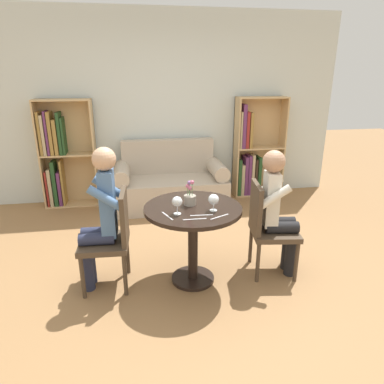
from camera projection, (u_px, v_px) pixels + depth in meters
ground_plane at (193, 279)px, 3.24m from camera, size 16.00×16.00×0.00m
back_wall at (166, 108)px, 5.03m from camera, size 5.20×0.05×2.70m
round_table at (193, 224)px, 3.05m from camera, size 0.86×0.86×0.74m
couch at (170, 184)px, 4.98m from camera, size 1.58×0.80×0.92m
bookshelf_left at (61, 155)px, 4.84m from camera, size 0.76×0.28×1.52m
bookshelf_right at (252, 154)px, 5.31m from camera, size 0.76×0.28×1.52m
chair_left at (112, 236)px, 3.01m from camera, size 0.44×0.44×0.90m
chair_right at (267, 225)px, 3.22m from camera, size 0.47×0.47×0.90m
person_left at (100, 217)px, 2.94m from camera, size 0.43×0.35×1.29m
person_right at (278, 210)px, 3.16m from camera, size 0.45×0.38×1.21m
wine_glass_left at (177, 202)px, 2.81m from camera, size 0.09×0.09×0.15m
wine_glass_right at (214, 200)px, 2.88m from camera, size 0.09×0.09×0.15m
flower_vase at (190, 198)px, 3.02m from camera, size 0.11×0.11×0.23m
knife_left_setting at (202, 215)px, 2.81m from camera, size 0.19×0.02×0.00m
fork_left_setting at (220, 217)px, 2.78m from camera, size 0.17×0.10×0.00m
knife_right_setting at (167, 216)px, 2.80m from camera, size 0.08×0.18×0.00m
fork_right_setting at (195, 219)px, 2.74m from camera, size 0.19×0.02×0.00m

